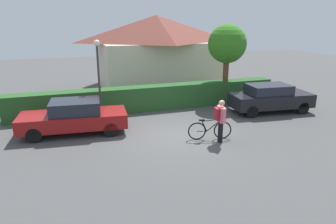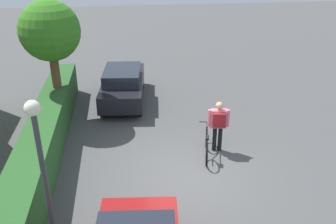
{
  "view_description": "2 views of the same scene",
  "coord_description": "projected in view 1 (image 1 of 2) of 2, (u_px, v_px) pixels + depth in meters",
  "views": [
    {
      "loc": [
        -4.27,
        -11.14,
        4.59
      ],
      "look_at": [
        -0.26,
        0.63,
        0.88
      ],
      "focal_mm": 33.33,
      "sensor_mm": 36.0,
      "label": 1
    },
    {
      "loc": [
        -8.52,
        1.78,
        6.13
      ],
      "look_at": [
        1.95,
        0.39,
        1.13
      ],
      "focal_mm": 39.21,
      "sensor_mm": 36.0,
      "label": 2
    }
  ],
  "objects": [
    {
      "name": "bicycle",
      "position": [
        210.0,
        130.0,
        12.31
      ],
      "size": [
        1.72,
        0.58,
        0.91
      ],
      "color": "black",
      "rests_on": "ground"
    },
    {
      "name": "house_distant",
      "position": [
        157.0,
        51.0,
        21.53
      ],
      "size": [
        7.97,
        5.62,
        4.87
      ],
      "color": "beige",
      "rests_on": "ground"
    },
    {
      "name": "parked_car_far",
      "position": [
        270.0,
        98.0,
        15.85
      ],
      "size": [
        4.25,
        2.0,
        1.44
      ],
      "color": "black",
      "rests_on": "ground"
    },
    {
      "name": "ground_plane",
      "position": [
        179.0,
        136.0,
        12.74
      ],
      "size": [
        60.0,
        60.0,
        0.0
      ],
      "primitive_type": "plane",
      "color": "#484848"
    },
    {
      "name": "parked_car_near",
      "position": [
        74.0,
        117.0,
        12.89
      ],
      "size": [
        4.45,
        2.08,
        1.41
      ],
      "color": "maroon",
      "rests_on": "ground"
    },
    {
      "name": "street_lamp",
      "position": [
        98.0,
        68.0,
        14.18
      ],
      "size": [
        0.28,
        0.28,
        3.71
      ],
      "color": "#38383D",
      "rests_on": "ground"
    },
    {
      "name": "person_rider",
      "position": [
        220.0,
        117.0,
        11.84
      ],
      "size": [
        0.4,
        0.67,
        1.68
      ],
      "color": "black",
      "rests_on": "ground"
    },
    {
      "name": "fire_hydrant",
      "position": [
        70.0,
        114.0,
        14.28
      ],
      "size": [
        0.2,
        0.2,
        0.81
      ],
      "color": "red",
      "rests_on": "ground"
    },
    {
      "name": "hedge_row",
      "position": [
        151.0,
        98.0,
        16.37
      ],
      "size": [
        14.18,
        0.9,
        1.26
      ],
      "primitive_type": "cube",
      "color": "#255223",
      "rests_on": "ground"
    },
    {
      "name": "tree_kerbside",
      "position": [
        227.0,
        45.0,
        16.88
      ],
      "size": [
        2.09,
        2.09,
        4.35
      ],
      "color": "brown",
      "rests_on": "ground"
    }
  ]
}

